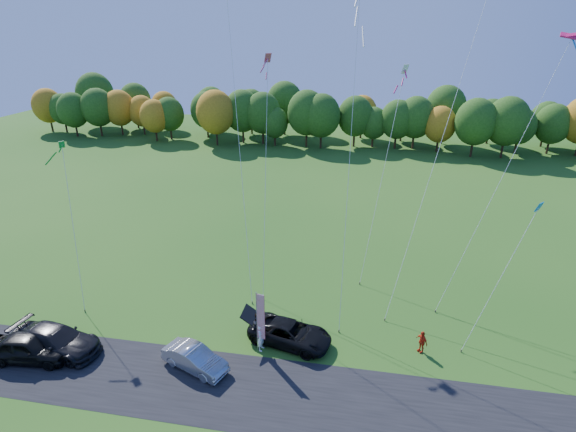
% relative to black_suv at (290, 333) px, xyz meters
% --- Properties ---
extents(ground, '(160.00, 160.00, 0.00)m').
position_rel_black_suv_xyz_m(ground, '(-1.10, -0.73, -0.78)').
color(ground, '#205015').
extents(asphalt_strip, '(90.00, 6.00, 0.01)m').
position_rel_black_suv_xyz_m(asphalt_strip, '(-1.10, -4.73, -0.77)').
color(asphalt_strip, black).
rests_on(asphalt_strip, ground).
extents(tree_line, '(116.00, 12.00, 10.00)m').
position_rel_black_suv_xyz_m(tree_line, '(-1.10, 54.27, -0.78)').
color(tree_line, '#1E4711').
rests_on(tree_line, ground).
extents(black_suv, '(6.02, 3.78, 1.55)m').
position_rel_black_suv_xyz_m(black_suv, '(0.00, 0.00, 0.00)').
color(black_suv, black).
rests_on(black_suv, ground).
extents(silver_sedan, '(4.62, 2.99, 1.44)m').
position_rel_black_suv_xyz_m(silver_sedan, '(-5.38, -3.44, -0.06)').
color(silver_sedan, '#A7A7AC').
rests_on(silver_sedan, ground).
extents(dark_truck_a, '(6.27, 3.19, 1.74)m').
position_rel_black_suv_xyz_m(dark_truck_a, '(-14.84, -3.53, 0.10)').
color(dark_truck_a, black).
rests_on(dark_truck_a, ground).
extents(dark_truck_b, '(5.50, 2.66, 1.81)m').
position_rel_black_suv_xyz_m(dark_truck_b, '(-16.00, -4.52, 0.13)').
color(dark_truck_b, black).
rests_on(dark_truck_b, ground).
extents(person_tailgate_a, '(0.55, 0.76, 1.93)m').
position_rel_black_suv_xyz_m(person_tailgate_a, '(-1.74, -1.01, 0.19)').
color(person_tailgate_a, white).
rests_on(person_tailgate_a, ground).
extents(person_tailgate_b, '(1.05, 1.09, 1.76)m').
position_rel_black_suv_xyz_m(person_tailgate_b, '(-2.30, 0.35, 0.11)').
color(person_tailgate_b, gray).
rests_on(person_tailgate_b, ground).
extents(person_east, '(0.89, 0.95, 1.58)m').
position_rel_black_suv_xyz_m(person_east, '(8.57, 0.65, 0.01)').
color(person_east, red).
rests_on(person_east, ground).
extents(feather_flag, '(0.58, 0.17, 4.44)m').
position_rel_black_suv_xyz_m(feather_flag, '(-1.75, -1.13, 1.95)').
color(feather_flag, '#999999').
rests_on(feather_flag, ground).
extents(kite_delta_blue, '(5.28, 10.19, 27.84)m').
position_rel_black_suv_xyz_m(kite_delta_blue, '(-5.65, 8.64, 12.77)').
color(kite_delta_blue, '#4C3F33').
rests_on(kite_delta_blue, ground).
extents(kite_parafoil_orange, '(8.74, 12.96, 27.19)m').
position_rel_black_suv_xyz_m(kite_parafoil_orange, '(9.80, 9.80, 12.61)').
color(kite_parafoil_orange, '#4C3F33').
rests_on(kite_parafoil_orange, ground).
extents(kite_delta_red, '(2.95, 10.07, 23.77)m').
position_rel_black_suv_xyz_m(kite_delta_red, '(3.03, 7.52, 14.41)').
color(kite_delta_red, '#4C3F33').
rests_on(kite_delta_red, ground).
extents(kite_parafoil_rainbow, '(9.12, 7.10, 19.63)m').
position_rel_black_suv_xyz_m(kite_parafoil_rainbow, '(13.83, 8.62, 8.87)').
color(kite_parafoil_rainbow, '#4C3F33').
rests_on(kite_parafoil_rainbow, ground).
extents(kite_diamond_green, '(2.48, 4.19, 12.27)m').
position_rel_black_suv_xyz_m(kite_diamond_green, '(-16.71, 2.62, 5.24)').
color(kite_diamond_green, '#4C3F33').
rests_on(kite_diamond_green, ground).
extents(kite_diamond_white, '(3.05, 6.72, 17.29)m').
position_rel_black_suv_xyz_m(kite_diamond_white, '(5.57, 11.37, 7.64)').
color(kite_diamond_white, '#4C3F33').
rests_on(kite_diamond_white, ground).
extents(kite_diamond_pink, '(1.54, 7.77, 18.11)m').
position_rel_black_suv_xyz_m(kite_diamond_pink, '(-3.44, 8.38, 8.13)').
color(kite_diamond_pink, '#4C3F33').
rests_on(kite_diamond_pink, ground).
extents(kite_diamond_blue_low, '(4.16, 3.08, 10.15)m').
position_rel_black_suv_xyz_m(kite_diamond_blue_low, '(12.99, 2.31, 4.07)').
color(kite_diamond_blue_low, '#4C3F33').
rests_on(kite_diamond_blue_low, ground).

